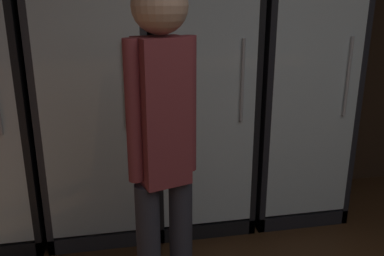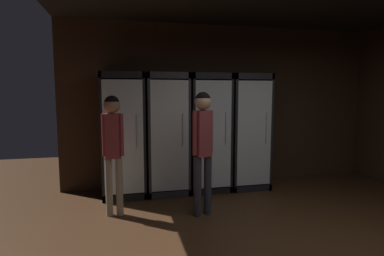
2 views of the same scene
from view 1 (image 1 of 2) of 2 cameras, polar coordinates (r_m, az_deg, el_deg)
name	(u,v)px [view 1 (image 1 of 2)]	position (r m, az deg, el deg)	size (l,w,h in m)	color
wall_back	(264,17)	(3.24, 10.00, 14.95)	(6.00, 0.06, 2.80)	#382619
cooler_left	(94,92)	(2.76, -13.52, 4.90)	(0.66, 0.68, 1.94)	#2B2B30
cooler_center	(197,89)	(2.82, 0.71, 5.52)	(0.66, 0.68, 1.94)	black
cooler_right	(292,83)	(3.03, 13.74, 6.05)	(0.66, 0.68, 1.94)	black
shopper_near	(163,131)	(1.67, -4.11, -0.44)	(0.29, 0.22, 1.64)	#2D2D38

